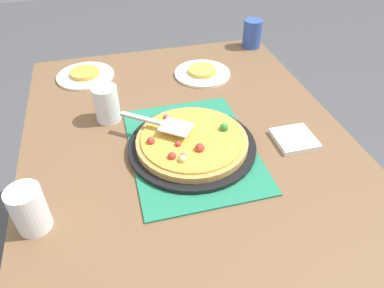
{
  "coord_description": "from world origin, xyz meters",
  "views": [
    {
      "loc": [
        -0.79,
        0.21,
        1.45
      ],
      "look_at": [
        0.0,
        0.0,
        0.77
      ],
      "focal_mm": 33.62,
      "sensor_mm": 36.0,
      "label": 1
    }
  ],
  "objects": [
    {
      "name": "napkin_stack",
      "position": [
        -0.04,
        -0.31,
        0.76
      ],
      "size": [
        0.12,
        0.12,
        0.02
      ],
      "primitive_type": "cube",
      "color": "white",
      "rests_on": "dining_table"
    },
    {
      "name": "cup_far",
      "position": [
        -0.18,
        0.43,
        0.81
      ],
      "size": [
        0.08,
        0.08,
        0.12
      ],
      "primitive_type": "cylinder",
      "color": "white",
      "rests_on": "dining_table"
    },
    {
      "name": "ground_plane",
      "position": [
        0.0,
        0.0,
        0.0
      ],
      "size": [
        8.0,
        8.0,
        0.0
      ],
      "primitive_type": "plane",
      "color": "#4C4C51"
    },
    {
      "name": "plate_near_left",
      "position": [
        0.53,
        0.29,
        0.76
      ],
      "size": [
        0.22,
        0.22,
        0.01
      ],
      "primitive_type": "cylinder",
      "color": "white",
      "rests_on": "dining_table"
    },
    {
      "name": "plate_far_right",
      "position": [
        0.43,
        -0.15,
        0.76
      ],
      "size": [
        0.22,
        0.22,
        0.01
      ],
      "primitive_type": "cylinder",
      "color": "white",
      "rests_on": "dining_table"
    },
    {
      "name": "placemat",
      "position": [
        0.0,
        0.0,
        0.75
      ],
      "size": [
        0.48,
        0.36,
        0.01
      ],
      "primitive_type": "cube",
      "color": "#237F5B",
      "rests_on": "dining_table"
    },
    {
      "name": "served_slice_right",
      "position": [
        0.43,
        -0.15,
        0.77
      ],
      "size": [
        0.11,
        0.11,
        0.02
      ],
      "primitive_type": "cylinder",
      "color": "#EAB747",
      "rests_on": "plate_far_right"
    },
    {
      "name": "dining_table",
      "position": [
        0.0,
        0.0,
        0.64
      ],
      "size": [
        1.4,
        1.0,
        0.75
      ],
      "color": "brown",
      "rests_on": "ground_plane"
    },
    {
      "name": "cup_corner",
      "position": [
        0.22,
        0.23,
        0.81
      ],
      "size": [
        0.08,
        0.08,
        0.12
      ],
      "primitive_type": "cylinder",
      "color": "white",
      "rests_on": "dining_table"
    },
    {
      "name": "cup_near",
      "position": [
        0.62,
        -0.44,
        0.81
      ],
      "size": [
        0.08,
        0.08,
        0.12
      ],
      "primitive_type": "cylinder",
      "color": "#3351AD",
      "rests_on": "dining_table"
    },
    {
      "name": "pizza_pan",
      "position": [
        0.0,
        0.0,
        0.76
      ],
      "size": [
        0.38,
        0.38,
        0.01
      ],
      "primitive_type": "cylinder",
      "color": "black",
      "rests_on": "placemat"
    },
    {
      "name": "served_slice_left",
      "position": [
        0.53,
        0.29,
        0.77
      ],
      "size": [
        0.11,
        0.11,
        0.02
      ],
      "primitive_type": "cylinder",
      "color": "gold",
      "rests_on": "plate_near_left"
    },
    {
      "name": "pizza",
      "position": [
        -0.0,
        0.0,
        0.78
      ],
      "size": [
        0.33,
        0.33,
        0.05
      ],
      "color": "tan",
      "rests_on": "pizza_pan"
    },
    {
      "name": "pizza_server",
      "position": [
        0.06,
        0.08,
        0.82
      ],
      "size": [
        0.17,
        0.21,
        0.01
      ],
      "color": "silver",
      "rests_on": "pizza"
    }
  ]
}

